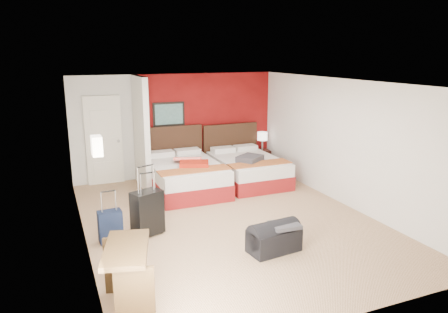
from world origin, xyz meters
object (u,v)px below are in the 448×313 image
bed_left (185,177)px  duffel_bag (274,239)px  red_suitcase_open (191,162)px  suitcase_charcoal (149,215)px  table_lamp (262,141)px  desk (128,278)px  nightstand (262,159)px  bed_right (248,170)px  suitcase_black (147,214)px  suitcase_navy (110,228)px

bed_left → duffel_bag: 3.37m
red_suitcase_open → suitcase_charcoal: red_suitcase_open is taller
table_lamp → desk: bearing=-131.2°
nightstand → suitcase_charcoal: bearing=-138.8°
bed_right → desk: size_ratio=2.03×
table_lamp → red_suitcase_open: bearing=-154.4°
suitcase_black → suitcase_navy: 0.64m
red_suitcase_open → desk: 4.46m
suitcase_navy → duffel_bag: suitcase_navy is taller
bed_left → suitcase_charcoal: size_ratio=3.56×
suitcase_charcoal → duffel_bag: 2.18m
desk → duffel_bag: bearing=31.3°
suitcase_navy → desk: size_ratio=0.53×
table_lamp → suitcase_charcoal: 4.70m
bed_left → bed_right: 1.55m
red_suitcase_open → suitcase_charcoal: (-1.35, -1.78, -0.39)m
nightstand → table_lamp: (0.00, 0.00, 0.49)m
suitcase_navy → red_suitcase_open: bearing=41.1°
nightstand → table_lamp: 0.49m
table_lamp → suitcase_charcoal: bearing=-141.8°
nightstand → suitcase_black: suitcase_black is taller
bed_left → suitcase_navy: bed_left is taller
bed_left → nightstand: bed_left is taller
bed_left → nightstand: (2.43, 1.02, -0.06)m
duffel_bag → suitcase_black: bearing=134.3°
suitcase_black → desk: size_ratio=0.76×
table_lamp → duffel_bag: 4.86m
table_lamp → suitcase_navy: 5.36m
bed_left → suitcase_black: size_ratio=2.84×
bed_right → suitcase_black: suitcase_black is taller
red_suitcase_open → nightstand: 2.62m
suitcase_charcoal → desk: size_ratio=0.61×
bed_left → suitcase_navy: (-1.92, -2.08, -0.06)m
bed_left → table_lamp: bearing=23.1°
duffel_bag → desk: size_ratio=0.81×
suitcase_black → suitcase_charcoal: size_ratio=1.25×
nightstand → suitcase_charcoal: 4.68m
bed_right → table_lamp: 1.39m
suitcase_navy → table_lamp: bearing=32.2°
suitcase_black → duffel_bag: (1.66, -1.35, -0.17)m
red_suitcase_open → suitcase_navy: (-2.02, -1.98, -0.43)m
suitcase_black → desk: 2.15m
red_suitcase_open → desk: size_ratio=0.86×
bed_left → red_suitcase_open: (0.10, -0.10, 0.37)m
table_lamp → suitcase_navy: size_ratio=0.92×
bed_right → suitcase_charcoal: bearing=-145.5°
suitcase_navy → desk: 1.97m
red_suitcase_open → suitcase_navy: red_suitcase_open is taller
duffel_bag → suitcase_charcoal: bearing=131.0°
bed_right → desk: (-3.53, -4.08, 0.11)m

